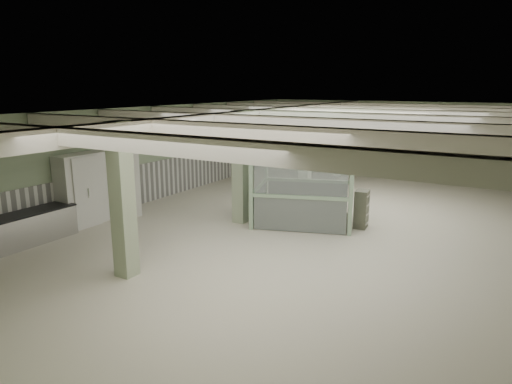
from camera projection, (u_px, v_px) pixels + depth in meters
The scene contains 25 objects.
floor at pixel (324, 225), 14.54m from camera, with size 20.00×20.00×0.00m, color silver.
ceiling at pixel (328, 111), 13.72m from camera, with size 14.00×20.00×0.02m, color white.
wall_back at pixel (402, 138), 22.52m from camera, with size 14.00×0.02×3.60m, color #A9BF98.
wall_front at pixel (26, 293), 5.74m from camera, with size 14.00×0.02×3.60m, color #A9BF98.
wall_left at pixel (156, 153), 17.59m from camera, with size 0.02×20.00×3.60m, color #A9BF98.
wainscot_left at pixel (158, 180), 17.81m from camera, with size 0.05×19.90×1.50m, color silver.
wainscot_back at pixel (401, 160), 22.74m from camera, with size 13.90×0.05×1.50m, color silver.
girder at pixel (256, 116), 15.00m from camera, with size 0.45×19.90×0.40m, color white.
beam_a at pixel (156, 144), 7.47m from camera, with size 13.90×0.35×0.32m, color white.
beam_b at pixel (238, 131), 9.57m from camera, with size 13.90×0.35×0.32m, color white.
beam_c at pixel (291, 123), 11.66m from camera, with size 13.90×0.35×0.32m, color white.
beam_d at pixel (328, 117), 13.76m from camera, with size 13.90×0.35×0.32m, color white.
beam_e at pixel (355, 113), 15.86m from camera, with size 13.90×0.35×0.32m, color white.
beam_f at pixel (375, 110), 17.96m from camera, with size 13.90×0.35×0.32m, color white.
beam_g at pixel (392, 107), 20.05m from camera, with size 13.90×0.35×0.32m, color white.
column_a at pixel (123, 201), 10.33m from camera, with size 0.42×0.42×3.60m, color #A1B18E.
column_b at pixel (241, 168), 14.53m from camera, with size 0.42×0.42×3.60m, color #A1B18E.
column_c at pixel (306, 149), 18.72m from camera, with size 0.42×0.42×3.60m, color #A1B18E.
column_d at pixel (340, 140), 22.08m from camera, with size 0.42×0.42×3.60m, color #A1B18E.
pendant_front at pixel (259, 150), 9.40m from camera, with size 0.44×0.44×0.22m, color #2F3C2D.
pendant_mid at pixel (349, 129), 14.02m from camera, with size 0.44×0.44×0.22m, color #2F3C2D.
pendant_back at pixel (391, 119), 18.21m from camera, with size 0.44×0.44×0.22m, color #2F3C2D.
walkin_cooler at pixel (95, 185), 14.78m from camera, with size 1.08×2.60×2.38m.
guard_booth at pixel (305, 168), 14.63m from camera, with size 3.95×3.64×2.61m.
filing_cabinet at pixel (361, 209), 14.21m from camera, with size 0.39×0.55×1.19m, color #5E6050.
Camera 1 is at (5.19, -13.09, 4.35)m, focal length 32.00 mm.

